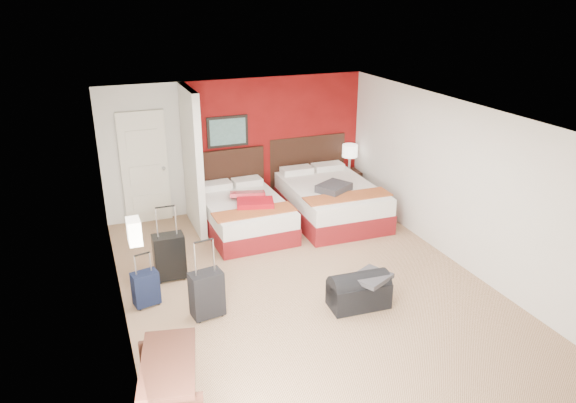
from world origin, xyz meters
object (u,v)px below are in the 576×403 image
red_suitcase_open (251,199)px  bed_left (245,216)px  desk (171,396)px  suitcase_black (170,258)px  bed_right (331,202)px  suitcase_navy (146,290)px  table_lamp (350,158)px  duffel_bag (359,293)px  nightstand (348,184)px  suitcase_charcoal (207,296)px

red_suitcase_open → bed_left: bearing=150.4°
red_suitcase_open → desk: 4.63m
suitcase_black → bed_right: bearing=21.4°
suitcase_black → suitcase_navy: size_ratio=1.42×
red_suitcase_open → table_lamp: bearing=36.4°
suitcase_navy → duffel_bag: suitcase_navy is taller
nightstand → duffel_bag: (-1.76, -3.70, -0.08)m
red_suitcase_open → table_lamp: table_lamp is taller
bed_left → red_suitcase_open: bearing=-46.3°
table_lamp → nightstand: bearing=0.0°
bed_left → desk: (-2.02, -4.21, 0.12)m
red_suitcase_open → suitcase_navy: (-2.05, -1.74, -0.39)m
suitcase_navy → nightstand: bearing=18.6°
bed_left → table_lamp: (2.47, 0.81, 0.56)m
red_suitcase_open → suitcase_navy: size_ratio=1.79×
suitcase_black → table_lamp: bearing=27.8°
suitcase_black → duffel_bag: 2.79m
red_suitcase_open → nightstand: size_ratio=1.48×
duffel_bag → suitcase_charcoal: bearing=169.1°
bed_left → suitcase_black: 1.95m
nightstand → suitcase_navy: 5.15m
nightstand → suitcase_black: size_ratio=0.85×
table_lamp → suitcase_black: table_lamp is taller
bed_left → nightstand: bed_left is taller
suitcase_black → suitcase_navy: 0.76m
suitcase_charcoal → suitcase_navy: bearing=133.4°
bed_right → suitcase_navy: bearing=-152.1°
bed_right → duffel_bag: 3.03m
bed_left → suitcase_charcoal: size_ratio=3.13×
suitcase_charcoal → bed_left: bearing=54.2°
suitcase_black → suitcase_charcoal: size_ratio=1.09×
bed_right → red_suitcase_open: 1.60m
red_suitcase_open → suitcase_charcoal: 2.68m
nightstand → desk: bearing=-129.6°
nightstand → desk: size_ratio=0.58×
bed_left → suitcase_black: bearing=-142.6°
table_lamp → suitcase_black: (-3.99, -2.02, -0.51)m
suitcase_charcoal → desk: size_ratio=0.62×
bed_left → suitcase_navy: 2.68m
nightstand → suitcase_charcoal: size_ratio=0.93×
suitcase_charcoal → suitcase_navy: 0.90m
duffel_bag → desk: (-2.73, -1.31, 0.21)m
desk → suitcase_black: bearing=92.9°
red_suitcase_open → desk: (-2.12, -4.11, -0.22)m
nightstand → desk: 6.73m
table_lamp → bed_right: bearing=-133.8°
suitcase_black → duffel_bag: (2.23, -1.68, -0.13)m
red_suitcase_open → table_lamp: size_ratio=1.54×
nightstand → table_lamp: (0.00, 0.00, 0.56)m
suitcase_charcoal → suitcase_navy: size_ratio=1.30×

